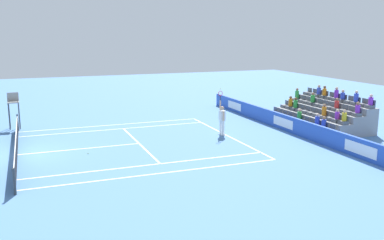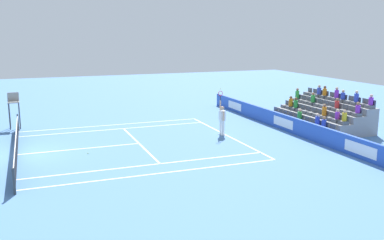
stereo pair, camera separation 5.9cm
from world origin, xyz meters
TOP-DOWN VIEW (x-y plane):
  - ground_plane at (0.00, 0.00)m, footprint 80.00×80.00m
  - line_baseline at (0.00, -11.89)m, footprint 10.97×0.10m
  - line_service at (0.00, -6.40)m, footprint 8.23×0.10m
  - line_centre_service at (0.00, -3.20)m, footprint 0.10×6.40m
  - line_singles_sideline_left at (4.12, -5.95)m, footprint 0.10×11.89m
  - line_singles_sideline_right at (-4.12, -5.95)m, footprint 0.10×11.89m
  - line_doubles_sideline_left at (5.49, -5.95)m, footprint 0.10×11.89m
  - line_doubles_sideline_right at (-5.49, -5.95)m, footprint 0.10×11.89m
  - line_centre_mark at (0.00, -11.79)m, footprint 0.10×0.20m
  - sponsor_barrier at (0.00, -15.98)m, footprint 20.72×0.22m
  - tennis_net at (0.00, 0.00)m, footprint 11.97×0.10m
  - tennis_player at (0.20, -11.65)m, footprint 0.53×0.39m
  - umpire_chair at (6.76, 0.19)m, footprint 0.70×0.70m
  - stadium_stand at (-0.01, -18.92)m, footprint 6.82×3.80m
  - loose_tennis_ball at (-1.11, -3.42)m, footprint 0.07×0.07m

SIDE VIEW (x-z plane):
  - ground_plane at x=0.00m, z-range 0.00..0.00m
  - line_baseline at x=0.00m, z-range 0.00..0.01m
  - line_service at x=0.00m, z-range 0.00..0.01m
  - line_centre_service at x=0.00m, z-range 0.00..0.01m
  - line_singles_sideline_left at x=4.12m, z-range 0.00..0.01m
  - line_singles_sideline_right at x=-4.12m, z-range 0.00..0.01m
  - line_doubles_sideline_left at x=5.49m, z-range 0.00..0.01m
  - line_doubles_sideline_right at x=-5.49m, z-range 0.00..0.01m
  - line_centre_mark at x=0.00m, z-range 0.00..0.01m
  - loose_tennis_ball at x=-1.11m, z-range 0.00..0.07m
  - tennis_net at x=0.00m, z-range -0.04..1.03m
  - sponsor_barrier at x=0.00m, z-range 0.00..1.01m
  - stadium_stand at x=-0.01m, z-range -0.61..2.00m
  - tennis_player at x=0.20m, z-range -0.43..2.42m
  - umpire_chair at x=6.76m, z-range 0.35..2.69m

